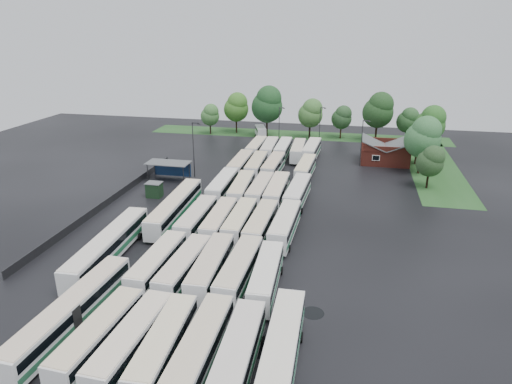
% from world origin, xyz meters
% --- Properties ---
extents(ground, '(160.00, 160.00, 0.00)m').
position_xyz_m(ground, '(0.00, 0.00, 0.00)').
color(ground, black).
rests_on(ground, ground).
extents(brick_building, '(10.07, 8.60, 5.39)m').
position_xyz_m(brick_building, '(24.00, 42.77, 1.87)').
color(brick_building, maroon).
rests_on(brick_building, ground).
extents(wash_shed, '(8.20, 4.20, 3.58)m').
position_xyz_m(wash_shed, '(-17.20, 22.02, 2.99)').
color(wash_shed, '#2D2D30').
rests_on(wash_shed, ground).
extents(utility_hut, '(2.70, 2.20, 2.62)m').
position_xyz_m(utility_hut, '(-16.20, 12.60, 1.32)').
color(utility_hut, black).
rests_on(utility_hut, ground).
extents(grass_strip_north, '(80.00, 10.00, 0.01)m').
position_xyz_m(grass_strip_north, '(2.00, 64.80, 0.01)').
color(grass_strip_north, '#224E1E').
rests_on(grass_strip_north, ground).
extents(grass_strip_east, '(10.00, 50.00, 0.01)m').
position_xyz_m(grass_strip_east, '(34.00, 42.80, 0.01)').
color(grass_strip_east, '#224E1E').
rests_on(grass_strip_east, ground).
extents(west_fence, '(0.10, 50.00, 1.20)m').
position_xyz_m(west_fence, '(-22.20, 8.00, 0.60)').
color(west_fence, '#2D2D30').
rests_on(west_fence, ground).
extents(bus_r0c0, '(3.21, 12.33, 3.40)m').
position_xyz_m(bus_r0c0, '(-4.38, -26.10, 1.87)').
color(bus_r0c0, silver).
rests_on(bus_r0c0, ground).
extents(bus_r0c1, '(3.04, 12.40, 3.43)m').
position_xyz_m(bus_r0c1, '(-1.11, -26.20, 1.89)').
color(bus_r0c1, silver).
rests_on(bus_r0c1, ground).
extents(bus_r0c2, '(3.08, 12.21, 3.37)m').
position_xyz_m(bus_r0c2, '(1.85, -26.05, 1.85)').
color(bus_r0c2, silver).
rests_on(bus_r0c2, ground).
extents(bus_r0c3, '(2.75, 12.68, 3.53)m').
position_xyz_m(bus_r0c3, '(5.16, -25.80, 1.94)').
color(bus_r0c3, silver).
rests_on(bus_r0c3, ground).
extents(bus_r0c4, '(3.04, 12.83, 3.55)m').
position_xyz_m(bus_r0c4, '(8.55, -26.22, 1.95)').
color(bus_r0c4, silver).
rests_on(bus_r0c4, ground).
extents(bus_r1c0, '(2.78, 12.28, 3.41)m').
position_xyz_m(bus_r1c0, '(-4.60, -12.53, 1.88)').
color(bus_r1c0, silver).
rests_on(bus_r1c0, ground).
extents(bus_r1c1, '(2.99, 12.19, 3.37)m').
position_xyz_m(bus_r1c1, '(-1.28, -12.67, 1.85)').
color(bus_r1c1, silver).
rests_on(bus_r1c1, ground).
extents(bus_r1c2, '(3.04, 12.64, 3.50)m').
position_xyz_m(bus_r1c2, '(1.82, -12.23, 1.92)').
color(bus_r1c2, silver).
rests_on(bus_r1c2, ground).
extents(bus_r1c3, '(2.93, 12.67, 3.51)m').
position_xyz_m(bus_r1c3, '(5.19, -12.15, 1.93)').
color(bus_r1c3, silver).
rests_on(bus_r1c3, ground).
extents(bus_r1c4, '(3.09, 12.18, 3.36)m').
position_xyz_m(bus_r1c4, '(8.41, -12.65, 1.85)').
color(bus_r1c4, silver).
rests_on(bus_r1c4, ground).
extents(bus_r2c0, '(2.60, 12.20, 3.40)m').
position_xyz_m(bus_r2c0, '(-4.40, 0.86, 1.87)').
color(bus_r2c0, silver).
rests_on(bus_r2c0, ground).
extents(bus_r2c1, '(2.79, 12.08, 3.35)m').
position_xyz_m(bus_r2c1, '(-1.03, 0.91, 1.84)').
color(bus_r2c1, silver).
rests_on(bus_r2c1, ground).
extents(bus_r2c2, '(2.61, 12.05, 3.35)m').
position_xyz_m(bus_r2c2, '(1.92, 1.33, 1.84)').
color(bus_r2c2, silver).
rests_on(bus_r2c2, ground).
extents(bus_r2c3, '(2.86, 12.37, 3.43)m').
position_xyz_m(bus_r2c3, '(5.08, 0.95, 1.89)').
color(bus_r2c3, silver).
rests_on(bus_r2c3, ground).
extents(bus_r2c4, '(2.98, 12.65, 3.50)m').
position_xyz_m(bus_r2c4, '(8.42, 1.21, 1.93)').
color(bus_r2c4, silver).
rests_on(bus_r2c4, ground).
extents(bus_r3c0, '(2.89, 12.64, 3.51)m').
position_xyz_m(bus_r3c0, '(-4.59, 15.11, 1.93)').
color(bus_r3c0, silver).
rests_on(bus_r3c0, ground).
extents(bus_r3c1, '(3.23, 12.46, 3.44)m').
position_xyz_m(bus_r3c1, '(-1.08, 14.53, 1.89)').
color(bus_r3c1, silver).
rests_on(bus_r3c1, ground).
extents(bus_r3c2, '(2.68, 12.09, 3.36)m').
position_xyz_m(bus_r3c2, '(2.13, 14.74, 1.85)').
color(bus_r3c2, silver).
rests_on(bus_r3c2, ground).
extents(bus_r3c3, '(2.80, 12.68, 3.52)m').
position_xyz_m(bus_r3c3, '(5.04, 14.63, 1.94)').
color(bus_r3c3, silver).
rests_on(bus_r3c3, ground).
extents(bus_r3c4, '(3.27, 12.80, 3.53)m').
position_xyz_m(bus_r3c4, '(8.54, 14.46, 1.94)').
color(bus_r3c4, silver).
rests_on(bus_r3c4, ground).
extents(bus_r4c0, '(2.79, 12.70, 3.53)m').
position_xyz_m(bus_r4c0, '(-4.59, 28.18, 1.94)').
color(bus_r4c0, silver).
rests_on(bus_r4c0, ground).
extents(bus_r4c1, '(2.99, 12.45, 3.45)m').
position_xyz_m(bus_r4c1, '(-1.36, 28.21, 1.90)').
color(bus_r4c1, silver).
rests_on(bus_r4c1, ground).
extents(bus_r4c2, '(2.87, 12.33, 3.42)m').
position_xyz_m(bus_r4c2, '(1.97, 28.62, 1.88)').
color(bus_r4c2, silver).
rests_on(bus_r4c2, ground).
extents(bus_r4c4, '(3.12, 12.18, 3.36)m').
position_xyz_m(bus_r4c4, '(8.32, 28.43, 1.85)').
color(bus_r4c4, silver).
rests_on(bus_r4c4, ground).
extents(bus_r5c0, '(2.63, 12.11, 3.37)m').
position_xyz_m(bus_r5c0, '(-4.31, 42.05, 1.85)').
color(bus_r5c0, silver).
rests_on(bus_r5c0, ground).
extents(bus_r5c1, '(3.07, 12.32, 3.40)m').
position_xyz_m(bus_r5c1, '(-1.24, 41.72, 1.87)').
color(bus_r5c1, silver).
rests_on(bus_r5c1, ground).
extents(bus_r5c2, '(2.74, 12.23, 3.40)m').
position_xyz_m(bus_r5c2, '(1.83, 42.13, 1.87)').
color(bus_r5c2, silver).
rests_on(bus_r5c2, ground).
extents(bus_r5c3, '(2.98, 12.14, 3.36)m').
position_xyz_m(bus_r5c3, '(5.23, 41.73, 1.85)').
color(bus_r5c3, silver).
rests_on(bus_r5c3, ground).
extents(bus_r5c4, '(3.24, 12.76, 3.52)m').
position_xyz_m(bus_r5c4, '(8.20, 42.29, 1.94)').
color(bus_r5c4, silver).
rests_on(bus_r5c4, ground).
extents(artic_bus_west_a, '(3.37, 18.21, 3.36)m').
position_xyz_m(artic_bus_west_a, '(-8.95, -23.27, 1.86)').
color(artic_bus_west_a, silver).
rests_on(artic_bus_west_a, ground).
extents(artic_bus_west_b, '(3.23, 18.95, 3.50)m').
position_xyz_m(artic_bus_west_b, '(-9.06, 4.36, 1.94)').
color(artic_bus_west_b, silver).
rests_on(artic_bus_west_b, ground).
extents(artic_bus_west_c, '(3.44, 19.09, 3.53)m').
position_xyz_m(artic_bus_west_c, '(-12.46, -9.76, 1.96)').
color(artic_bus_west_c, silver).
rests_on(artic_bus_west_c, ground).
extents(artic_bus_east, '(3.16, 19.19, 3.55)m').
position_xyz_m(artic_bus_east, '(12.12, -26.81, 1.97)').
color(artic_bus_east, silver).
rests_on(artic_bus_east, ground).
extents(minibus, '(4.13, 6.53, 2.68)m').
position_xyz_m(minibus, '(-7.16, 60.82, 1.49)').
color(minibus, white).
rests_on(minibus, ground).
extents(tree_north_0, '(5.03, 5.03, 8.34)m').
position_xyz_m(tree_north_0, '(-21.03, 60.84, 5.36)').
color(tree_north_0, black).
rests_on(tree_north_0, ground).
extents(tree_north_1, '(6.74, 6.74, 11.17)m').
position_xyz_m(tree_north_1, '(-14.43, 63.79, 7.18)').
color(tree_north_1, black).
rests_on(tree_north_1, ground).
extents(tree_north_2, '(8.18, 8.18, 13.54)m').
position_xyz_m(tree_north_2, '(-5.34, 61.00, 8.71)').
color(tree_north_2, black).
rests_on(tree_north_2, ground).
extents(tree_north_3, '(6.37, 6.37, 10.55)m').
position_xyz_m(tree_north_3, '(6.02, 61.30, 6.78)').
color(tree_north_3, black).
rests_on(tree_north_3, ground).
extents(tree_north_4, '(5.25, 5.25, 8.70)m').
position_xyz_m(tree_north_4, '(13.94, 63.47, 5.59)').
color(tree_north_4, '#332312').
rests_on(tree_north_4, ground).
extents(tree_north_5, '(7.67, 7.67, 12.70)m').
position_xyz_m(tree_north_5, '(22.91, 61.51, 8.17)').
color(tree_north_5, black).
rests_on(tree_north_5, ground).
extents(tree_north_6, '(4.74, 4.74, 7.85)m').
position_xyz_m(tree_north_6, '(33.66, 61.88, 5.04)').
color(tree_north_6, black).
rests_on(tree_north_6, ground).
extents(tree_east_0, '(4.89, 4.89, 8.09)m').
position_xyz_m(tree_east_0, '(30.97, 27.19, 5.20)').
color(tree_east_0, black).
rests_on(tree_east_0, ground).
extents(tree_east_1, '(7.10, 7.10, 11.76)m').
position_xyz_m(tree_east_1, '(30.53, 36.02, 7.57)').
color(tree_east_1, black).
rests_on(tree_east_1, ground).
extents(tree_east_2, '(5.13, 5.13, 8.50)m').
position_xyz_m(tree_east_2, '(30.64, 42.71, 5.46)').
color(tree_east_2, '#3A271C').
rests_on(tree_east_2, ground).
extents(tree_east_3, '(6.83, 6.83, 11.31)m').
position_xyz_m(tree_east_3, '(34.16, 52.19, 7.28)').
color(tree_east_3, '#332615').
rests_on(tree_east_3, ground).
extents(tree_east_4, '(5.41, 5.41, 8.96)m').
position_xyz_m(tree_east_4, '(30.29, 62.37, 5.76)').
color(tree_east_4, black).
rests_on(tree_east_4, ground).
extents(lamp_post_ne, '(1.51, 0.30, 9.84)m').
position_xyz_m(lamp_post_ne, '(18.91, 38.72, 5.71)').
color(lamp_post_ne, '#2D2D30').
rests_on(lamp_post_ne, ground).
extents(lamp_post_nw, '(1.68, 0.33, 10.88)m').
position_xyz_m(lamp_post_nw, '(-12.90, 24.61, 6.32)').
color(lamp_post_nw, '#2D2D30').
rests_on(lamp_post_nw, ground).
extents(lamp_post_back_w, '(1.43, 0.28, 9.29)m').
position_xyz_m(lamp_post_back_w, '(-0.88, 53.47, 5.39)').
color(lamp_post_back_w, '#2D2D30').
rests_on(lamp_post_back_w, ground).
extents(lamp_post_back_e, '(1.42, 0.28, 9.23)m').
position_xyz_m(lamp_post_back_e, '(8.91, 55.96, 5.36)').
color(lamp_post_back_e, '#2D2D30').
rests_on(lamp_post_back_e, ground).
extents(puddle_0, '(5.69, 5.69, 0.01)m').
position_xyz_m(puddle_0, '(-2.45, -18.47, 0.00)').
color(puddle_0, black).
rests_on(puddle_0, ground).
extents(puddle_1, '(3.48, 3.48, 0.01)m').
position_xyz_m(puddle_1, '(9.30, -22.22, 0.00)').
color(puddle_1, black).
rests_on(puddle_1, ground).
extents(puddle_2, '(5.43, 5.43, 0.01)m').
position_xyz_m(puddle_2, '(-5.26, -0.02, 0.00)').
color(puddle_2, black).
rests_on(puddle_2, ground).
extents(puddle_3, '(4.79, 4.79, 0.01)m').
position_xyz_m(puddle_3, '(6.29, -1.81, 0.00)').
color(puddle_3, black).
rests_on(puddle_3, ground).
extents(puddle_4, '(2.39, 2.39, 0.01)m').
position_xyz_m(puddle_4, '(14.01, -15.84, 0.00)').
color(puddle_4, black).
rests_on(puddle_4, ground).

